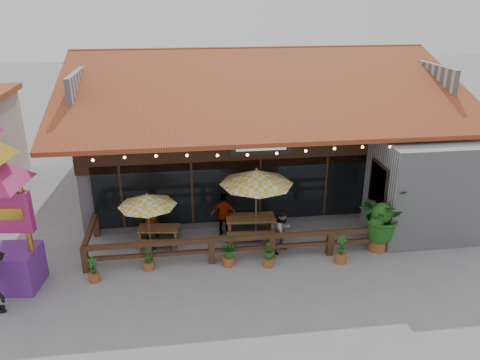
{
  "coord_description": "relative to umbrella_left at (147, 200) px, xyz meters",
  "views": [
    {
      "loc": [
        -3.35,
        -13.78,
        8.28
      ],
      "look_at": [
        -1.29,
        1.5,
        2.08
      ],
      "focal_mm": 35.0,
      "sensor_mm": 36.0,
      "label": 1
    }
  ],
  "objects": [
    {
      "name": "ground",
      "position": [
        4.53,
        -0.7,
        -1.84
      ],
      "size": [
        100.0,
        100.0,
        0.0
      ],
      "primitive_type": "plane",
      "color": "gray",
      "rests_on": "ground"
    },
    {
      "name": "restaurant_building",
      "position": [
        4.79,
        5.92,
        0.36
      ],
      "size": [
        15.5,
        14.73,
        6.09
      ],
      "color": "#A3A3A8",
      "rests_on": "ground"
    },
    {
      "name": "patio_railing",
      "position": [
        2.27,
        -0.96,
        -1.23
      ],
      "size": [
        10.0,
        2.6,
        0.92
      ],
      "color": "#462A19",
      "rests_on": "ground"
    },
    {
      "name": "umbrella_left",
      "position": [
        0.0,
        0.0,
        0.0
      ],
      "size": [
        2.1,
        2.1,
        2.11
      ],
      "color": "brown",
      "rests_on": "ground"
    },
    {
      "name": "umbrella_right",
      "position": [
        3.72,
        0.2,
        0.55
      ],
      "size": [
        2.79,
        2.79,
        2.75
      ],
      "color": "brown",
      "rests_on": "ground"
    },
    {
      "name": "picnic_table_left",
      "position": [
        0.29,
        0.25,
        -1.39
      ],
      "size": [
        1.54,
        1.37,
        0.67
      ],
      "color": "brown",
      "rests_on": "ground"
    },
    {
      "name": "picnic_table_right",
      "position": [
        3.54,
        0.32,
        -1.28
      ],
      "size": [
        1.84,
        1.62,
        0.83
      ],
      "color": "brown",
      "rests_on": "ground"
    },
    {
      "name": "tropical_plant",
      "position": [
        7.76,
        -1.09,
        -0.53
      ],
      "size": [
        2.02,
        2.12,
        2.29
      ],
      "color": "brown",
      "rests_on": "ground"
    },
    {
      "name": "diner_a",
      "position": [
        0.03,
        0.77,
        -0.97
      ],
      "size": [
        0.76,
        0.68,
        1.75
      ],
      "primitive_type": "imported",
      "rotation": [
        0.0,
        0.0,
        3.66
      ],
      "color": "#331D10",
      "rests_on": "ground"
    },
    {
      "name": "diner_b",
      "position": [
        4.5,
        -0.77,
        -1.07
      ],
      "size": [
        0.95,
        0.94,
        1.55
      ],
      "primitive_type": "imported",
      "rotation": [
        0.0,
        0.0,
        0.72
      ],
      "color": "#331D10",
      "rests_on": "ground"
    },
    {
      "name": "diner_c",
      "position": [
        2.64,
        0.65,
        -1.02
      ],
      "size": [
        1.03,
        0.63,
        1.64
      ],
      "primitive_type": "imported",
      "rotation": [
        0.0,
        0.0,
        2.88
      ],
      "color": "#331D10",
      "rests_on": "ground"
    },
    {
      "name": "planter_a",
      "position": [
        -1.64,
        -1.76,
        -1.49
      ],
      "size": [
        0.35,
        0.34,
        0.84
      ],
      "color": "brown",
      "rests_on": "ground"
    },
    {
      "name": "planter_b",
      "position": [
        -0.02,
        -1.32,
        -1.46
      ],
      "size": [
        0.35,
        0.35,
        0.85
      ],
      "color": "brown",
      "rests_on": "ground"
    },
    {
      "name": "planter_c",
      "position": [
        2.56,
        -1.41,
        -1.3
      ],
      "size": [
        0.77,
        0.75,
        0.96
      ],
      "color": "brown",
      "rests_on": "ground"
    },
    {
      "name": "planter_d",
      "position": [
        3.84,
        -1.62,
        -1.41
      ],
      "size": [
        0.47,
        0.47,
        0.91
      ],
      "color": "brown",
      "rests_on": "ground"
    },
    {
      "name": "planter_e",
      "position": [
        6.23,
        -1.73,
        -1.43
      ],
      "size": [
        0.41,
        0.42,
        0.98
      ],
      "color": "brown",
      "rests_on": "ground"
    }
  ]
}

